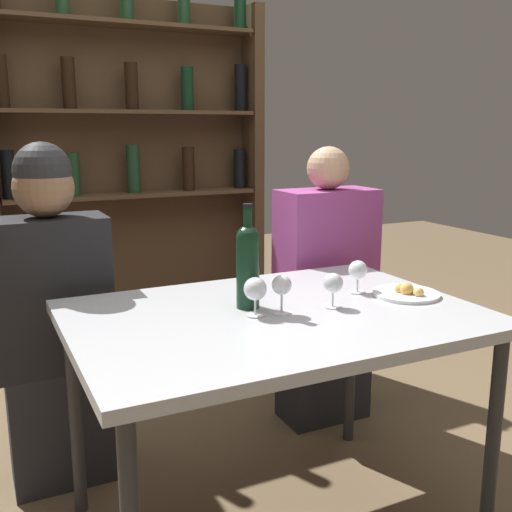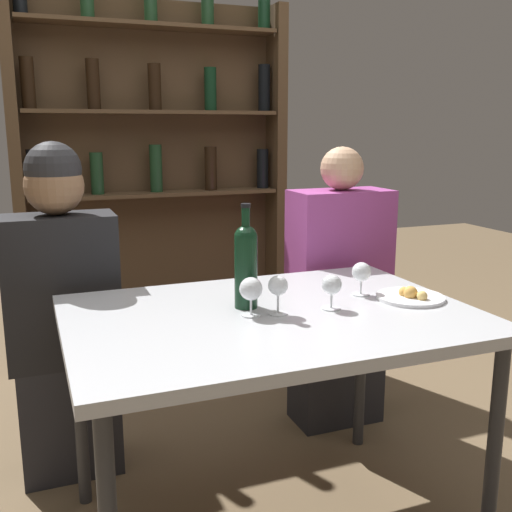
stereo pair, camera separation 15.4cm
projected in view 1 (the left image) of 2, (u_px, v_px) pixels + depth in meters
dining_table at (274, 332)px, 1.85m from camera, size 1.24×0.88×0.75m
wine_rack_wall at (131, 168)px, 3.25m from camera, size 1.48×0.21×2.09m
wine_bottle at (248, 262)px, 1.85m from camera, size 0.07×0.07×0.33m
wine_glass_0 at (282, 287)px, 1.80m from camera, size 0.06×0.06×0.12m
wine_glass_1 at (333, 284)px, 1.87m from camera, size 0.06×0.06×0.11m
wine_glass_2 at (255, 290)px, 1.78m from camera, size 0.07×0.07×0.12m
wine_glass_3 at (358, 271)px, 2.04m from camera, size 0.06×0.06×0.11m
food_plate_0 at (407, 293)px, 2.01m from camera, size 0.22×0.22×0.05m
seated_person_left at (54, 324)px, 2.16m from camera, size 0.40×0.22×1.26m
seated_person_right at (325, 296)px, 2.66m from camera, size 0.42×0.22×1.23m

